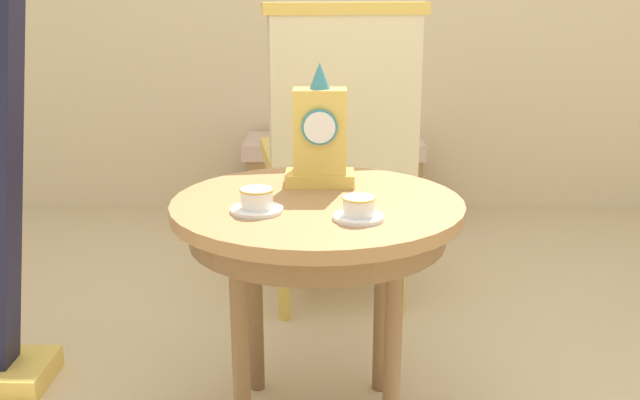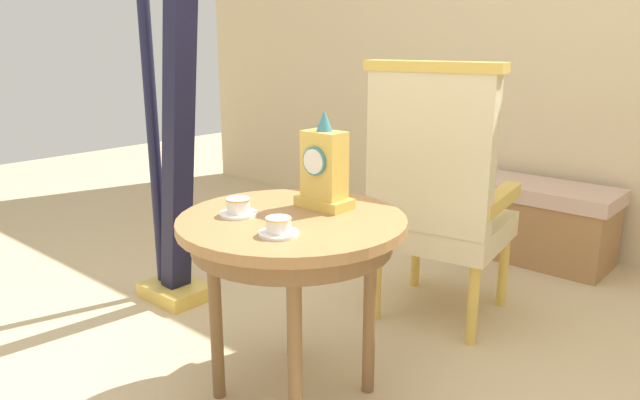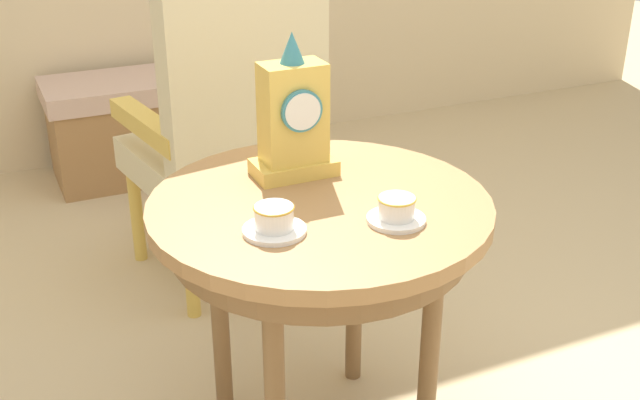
# 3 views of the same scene
# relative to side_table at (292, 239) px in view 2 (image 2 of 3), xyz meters

# --- Properties ---
(wall_back) EXTENTS (6.00, 0.10, 2.80)m
(wall_back) POSITION_rel_side_table_xyz_m (0.03, 2.19, 0.82)
(wall_back) COLOR beige
(wall_back) RESTS_ON ground
(side_table) EXTENTS (0.76, 0.76, 0.66)m
(side_table) POSITION_rel_side_table_xyz_m (0.00, 0.00, 0.00)
(side_table) COLOR #9E7042
(side_table) RESTS_ON ground
(teacup_left) EXTENTS (0.13, 0.13, 0.06)m
(teacup_left) POSITION_rel_side_table_xyz_m (-0.15, -0.10, 0.10)
(teacup_left) COLOR white
(teacup_left) RESTS_ON side_table
(teacup_right) EXTENTS (0.12, 0.12, 0.06)m
(teacup_right) POSITION_rel_side_table_xyz_m (0.10, -0.16, 0.10)
(teacup_right) COLOR white
(teacup_right) RESTS_ON side_table
(mantel_clock) EXTENTS (0.19, 0.11, 0.34)m
(mantel_clock) POSITION_rel_side_table_xyz_m (0.00, 0.15, 0.21)
(mantel_clock) COLOR gold
(mantel_clock) RESTS_ON side_table
(armchair) EXTENTS (0.62, 0.61, 1.14)m
(armchair) POSITION_rel_side_table_xyz_m (0.07, 0.82, 0.01)
(armchair) COLOR beige
(armchair) RESTS_ON ground
(harp) EXTENTS (0.40, 0.24, 1.78)m
(harp) POSITION_rel_side_table_xyz_m (-0.96, 0.21, 0.14)
(harp) COLOR gold
(harp) RESTS_ON ground
(window_bench) EXTENTS (0.92, 0.40, 0.44)m
(window_bench) POSITION_rel_side_table_xyz_m (0.06, 1.89, -0.36)
(window_bench) COLOR #CCA893
(window_bench) RESTS_ON ground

